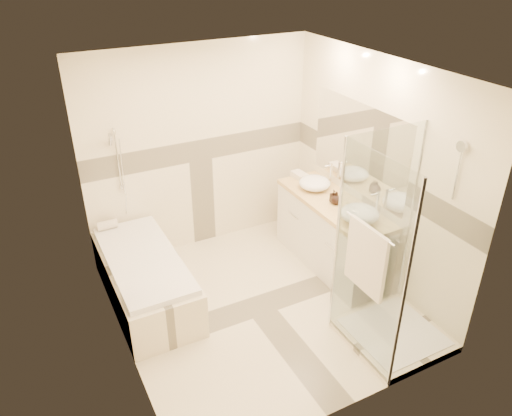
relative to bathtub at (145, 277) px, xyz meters
name	(u,v)px	position (x,y,z in m)	size (l,w,h in m)	color
room	(263,201)	(1.08, -0.64, 0.95)	(2.82, 3.02, 2.52)	beige
bathtub	(145,277)	(0.00, 0.00, 0.00)	(0.75, 1.70, 0.56)	beige
vanity	(332,234)	(2.15, -0.35, 0.12)	(0.58, 1.62, 0.85)	white
shower_enclosure	(385,297)	(1.86, -1.62, 0.20)	(0.96, 0.93, 2.04)	beige
vessel_sink_near	(315,183)	(2.13, 0.03, 0.62)	(0.37, 0.37, 0.15)	white
vessel_sink_far	(360,214)	(2.13, -0.82, 0.62)	(0.41, 0.41, 0.16)	white
faucet_near	(330,173)	(2.35, 0.03, 0.71)	(0.12, 0.03, 0.28)	silver
faucet_far	(377,202)	(2.35, -0.82, 0.71)	(0.12, 0.03, 0.29)	silver
amenity_bottle_a	(334,196)	(2.13, -0.35, 0.62)	(0.07, 0.07, 0.15)	black
amenity_bottle_b	(336,198)	(2.13, -0.40, 0.62)	(0.12, 0.12, 0.15)	black
folded_towels	(299,175)	(2.13, 0.37, 0.58)	(0.13, 0.22, 0.07)	white
rolled_towel	(107,225)	(-0.19, 0.73, 0.30)	(0.10, 0.10, 0.22)	white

